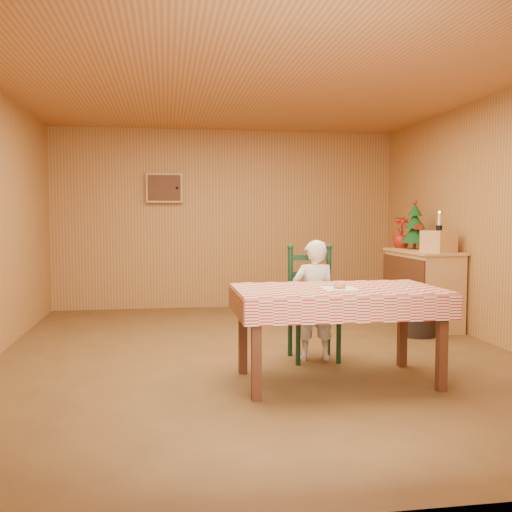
{
  "coord_description": "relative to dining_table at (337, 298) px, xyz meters",
  "views": [
    {
      "loc": [
        -0.88,
        -5.38,
        1.35
      ],
      "look_at": [
        0.0,
        0.2,
        0.95
      ],
      "focal_mm": 40.0,
      "sensor_mm": 36.0,
      "label": 1
    }
  ],
  "objects": [
    {
      "name": "shelf_unit",
      "position": [
        1.73,
        2.14,
        -0.22
      ],
      "size": [
        0.54,
        1.24,
        0.93
      ],
      "color": "tan",
      "rests_on": "ground"
    },
    {
      "name": "seated_child",
      "position": [
        -0.0,
        0.73,
        -0.13
      ],
      "size": [
        0.41,
        0.27,
        1.12
      ],
      "primitive_type": "imported",
      "rotation": [
        0.0,
        0.0,
        3.14
      ],
      "color": "white",
      "rests_on": "ground"
    },
    {
      "name": "donut",
      "position": [
        -0.0,
        -0.05,
        0.1
      ],
      "size": [
        0.11,
        0.11,
        0.03
      ],
      "primitive_type": "torus",
      "rotation": [
        0.0,
        0.0,
        0.06
      ],
      "color": "#B47840",
      "rests_on": "napkin"
    },
    {
      "name": "christmas_tree",
      "position": [
        1.74,
        2.39,
        0.52
      ],
      "size": [
        0.34,
        0.34,
        0.62
      ],
      "color": "#522A16",
      "rests_on": "shelf_unit"
    },
    {
      "name": "dining_table",
      "position": [
        0.0,
        0.0,
        0.0
      ],
      "size": [
        1.66,
        0.96,
        0.77
      ],
      "color": "#522A16",
      "rests_on": "ground"
    },
    {
      "name": "storage_bin",
      "position": [
        1.43,
        1.58,
        -0.49
      ],
      "size": [
        0.4,
        0.4,
        0.39
      ],
      "primitive_type": "cylinder",
      "rotation": [
        0.0,
        0.0,
        -0.04
      ],
      "color": "black",
      "rests_on": "ground"
    },
    {
      "name": "ground",
      "position": [
        -0.48,
        0.98,
        -0.69
      ],
      "size": [
        6.0,
        6.0,
        0.0
      ],
      "primitive_type": "plane",
      "color": "brown",
      "rests_on": "ground"
    },
    {
      "name": "cabin_walls",
      "position": [
        -0.48,
        1.51,
        1.14
      ],
      "size": [
        5.1,
        6.05,
        2.65
      ],
      "color": "#B57E41",
      "rests_on": "ground"
    },
    {
      "name": "candle_set",
      "position": [
        1.74,
        1.74,
        0.56
      ],
      "size": [
        0.07,
        0.07,
        0.22
      ],
      "color": "black",
      "rests_on": "crate"
    },
    {
      "name": "napkin",
      "position": [
        -0.0,
        -0.05,
        0.08
      ],
      "size": [
        0.27,
        0.27,
        0.0
      ],
      "primitive_type": "cube",
      "rotation": [
        0.0,
        0.0,
        -0.05
      ],
      "color": "white",
      "rests_on": "dining_table"
    },
    {
      "name": "crate",
      "position": [
        1.74,
        1.74,
        0.37
      ],
      "size": [
        0.39,
        0.39,
        0.25
      ],
      "primitive_type": "cube",
      "rotation": [
        0.0,
        0.0,
        0.38
      ],
      "color": "tan",
      "rests_on": "shelf_unit"
    },
    {
      "name": "flower_arrangement",
      "position": [
        1.69,
        2.69,
        0.44
      ],
      "size": [
        0.27,
        0.27,
        0.4
      ],
      "primitive_type": "imported",
      "rotation": [
        0.0,
        0.0,
        -0.2
      ],
      "color": "#9E1A0E",
      "rests_on": "shelf_unit"
    },
    {
      "name": "ladder_chair",
      "position": [
        0.0,
        0.79,
        -0.18
      ],
      "size": [
        0.44,
        0.4,
        1.08
      ],
      "color": "black",
      "rests_on": "ground"
    }
  ]
}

